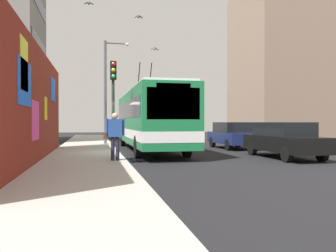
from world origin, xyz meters
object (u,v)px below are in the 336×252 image
object	(u,v)px
city_bus	(149,117)
parked_car_black	(284,139)
pedestrian_at_curb	(115,132)
traffic_light	(113,91)
parked_car_navy	(233,135)
street_lamp	(108,85)

from	to	relation	value
city_bus	parked_car_black	world-z (taller)	city_bus
city_bus	parked_car_black	xyz separation A→B (m)	(-5.34, -5.20, -1.01)
city_bus	pedestrian_at_curb	xyz separation A→B (m)	(-6.26, 2.25, -0.64)
pedestrian_at_curb	traffic_light	xyz separation A→B (m)	(3.00, -0.10, 1.78)
parked_car_navy	pedestrian_at_curb	world-z (taller)	pedestrian_at_curb
city_bus	parked_car_navy	world-z (taller)	city_bus
street_lamp	parked_car_black	bearing A→B (deg)	-143.59
pedestrian_at_curb	traffic_light	size ratio (longest dim) A/B	0.42
parked_car_navy	street_lamp	distance (m)	8.90
parked_car_navy	traffic_light	size ratio (longest dim) A/B	1.00
pedestrian_at_curb	city_bus	bearing A→B (deg)	-19.79
traffic_light	street_lamp	bearing A→B (deg)	-0.58
parked_car_black	pedestrian_at_curb	size ratio (longest dim) A/B	2.69
parked_car_navy	street_lamp	xyz separation A→B (m)	(3.99, 7.27, 3.24)
city_bus	pedestrian_at_curb	distance (m)	6.69
pedestrian_at_curb	traffic_light	bearing A→B (deg)	-1.99
traffic_light	street_lamp	world-z (taller)	street_lamp
parked_car_navy	traffic_light	distance (m)	8.55
traffic_light	parked_car_black	bearing A→B (deg)	-105.75
traffic_light	parked_car_navy	bearing A→B (deg)	-62.68
pedestrian_at_curb	street_lamp	world-z (taller)	street_lamp
parked_car_black	parked_car_navy	distance (m)	5.87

